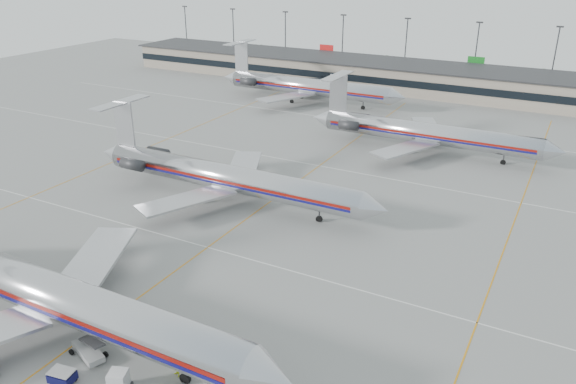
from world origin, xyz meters
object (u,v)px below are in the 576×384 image
Objects in this scene: uld_container at (119,381)px; belt_loader at (89,350)px; jet_foreground at (39,289)px; jet_second_row at (223,176)px.

uld_container is 5.37m from belt_loader.
uld_container is 0.44× the size of belt_loader.
belt_loader is (6.76, -1.33, -3.11)m from jet_foreground.
jet_foreground is 10.73× the size of belt_loader.
jet_second_row is (-1.48, 30.77, -0.33)m from jet_foreground.
jet_second_row reaches higher than uld_container.
jet_foreground is 24.14× the size of uld_container.
jet_second_row is at bearing 90.71° from uld_container.
uld_container is at bearing -14.72° from jet_foreground.
jet_second_row is 9.77× the size of belt_loader.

